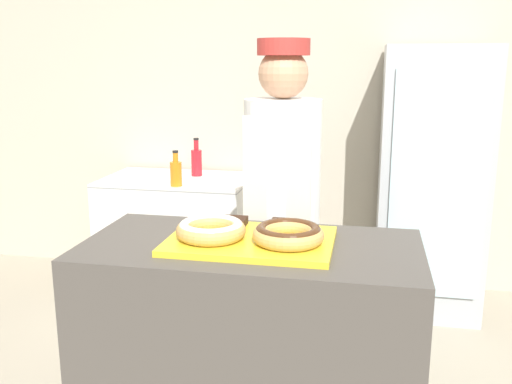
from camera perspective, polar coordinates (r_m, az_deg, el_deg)
wall_back at (r=4.18m, az=5.55°, el=9.23°), size 8.00×0.06×2.70m
display_counter at (r=2.36m, az=-0.50°, el=-16.15°), size 1.28×0.64×0.94m
serving_tray at (r=2.17m, az=-0.52°, el=-4.92°), size 0.62×0.44×0.02m
donut_light_glaze at (r=2.16m, az=-4.53°, el=-3.69°), size 0.26×0.26×0.07m
donut_chocolate_glaze at (r=2.10m, az=3.24°, el=-4.15°), size 0.26×0.26×0.07m
brownie_back_left at (r=2.32m, az=-2.23°, el=-3.01°), size 0.10×0.10×0.03m
brownie_back_right at (r=2.28m, az=2.73°, el=-3.28°), size 0.10×0.10×0.03m
baker_person at (r=2.69m, az=2.58°, el=-2.25°), size 0.35×0.35×1.72m
beverage_fridge at (r=3.85m, az=17.08°, el=1.00°), size 0.66×0.66×1.72m
chest_freezer at (r=4.17m, az=-7.78°, el=-4.02°), size 1.03×0.66×0.81m
bottle_orange at (r=3.79m, az=-8.01°, el=1.95°), size 0.08×0.08×0.24m
bottle_red at (r=4.11m, az=-5.96°, el=3.08°), size 0.08×0.08×0.27m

